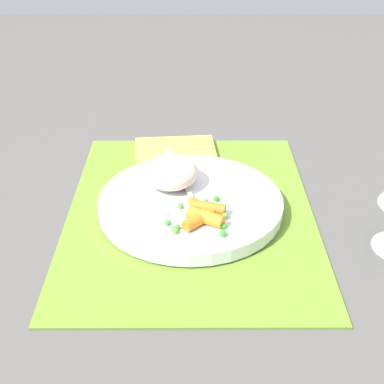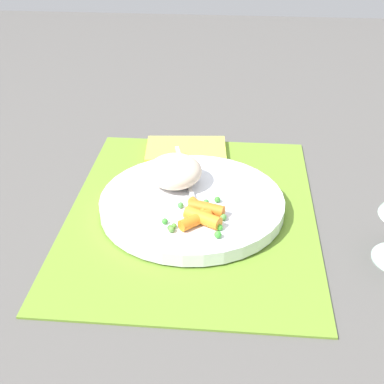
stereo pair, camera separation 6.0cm
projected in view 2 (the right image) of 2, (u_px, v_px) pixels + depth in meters
ground_plane at (192, 212)px, 0.79m from camera, size 2.40×2.40×0.00m
placemat at (192, 211)px, 0.79m from camera, size 0.47×0.36×0.01m
plate at (192, 203)px, 0.78m from camera, size 0.27×0.27×0.02m
rice_mound at (175, 171)px, 0.80m from camera, size 0.08×0.08×0.04m
carrot_portion at (202, 214)px, 0.73m from camera, size 0.08×0.06×0.02m
pea_scatter at (198, 215)px, 0.73m from camera, size 0.09×0.09×0.01m
fork at (189, 186)px, 0.80m from camera, size 0.21×0.06×0.01m
napkin at (186, 149)px, 0.94m from camera, size 0.10×0.14×0.01m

